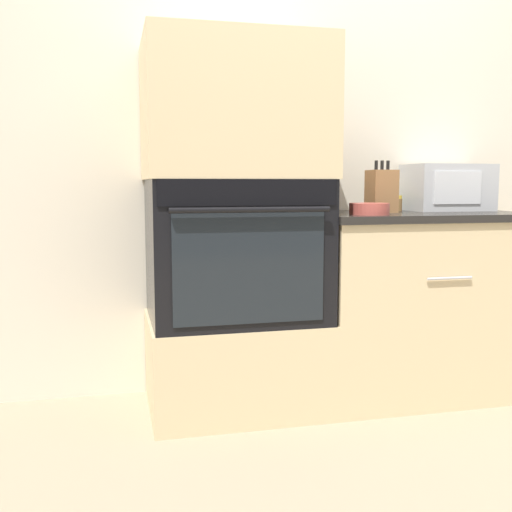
{
  "coord_description": "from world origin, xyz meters",
  "views": [
    {
      "loc": [
        -0.94,
        -2.37,
        1.04
      ],
      "look_at": [
        -0.32,
        0.21,
        0.72
      ],
      "focal_mm": 42.0,
      "sensor_mm": 36.0,
      "label": 1
    }
  ],
  "objects_px": {
    "bowl": "(369,209)",
    "condiment_jar_far": "(390,201)",
    "condiment_jar_mid": "(377,205)",
    "knife_block": "(381,191)",
    "condiment_jar_near": "(398,203)",
    "microwave": "(447,188)",
    "wall_oven": "(235,249)"
  },
  "relations": [
    {
      "from": "condiment_jar_far",
      "to": "condiment_jar_mid",
      "type": "bearing_deg",
      "value": -137.91
    },
    {
      "from": "condiment_jar_near",
      "to": "condiment_jar_far",
      "type": "height_order",
      "value": "condiment_jar_far"
    },
    {
      "from": "condiment_jar_mid",
      "to": "condiment_jar_far",
      "type": "distance_m",
      "value": 0.17
    },
    {
      "from": "bowl",
      "to": "condiment_jar_far",
      "type": "height_order",
      "value": "condiment_jar_far"
    },
    {
      "from": "wall_oven",
      "to": "microwave",
      "type": "relative_size",
      "value": 1.85
    },
    {
      "from": "knife_block",
      "to": "condiment_jar_mid",
      "type": "xyz_separation_m",
      "value": [
        0.03,
        0.11,
        -0.07
      ]
    },
    {
      "from": "wall_oven",
      "to": "knife_block",
      "type": "relative_size",
      "value": 3.11
    },
    {
      "from": "condiment_jar_far",
      "to": "knife_block",
      "type": "bearing_deg",
      "value": -125.33
    },
    {
      "from": "bowl",
      "to": "condiment_jar_far",
      "type": "xyz_separation_m",
      "value": [
        0.3,
        0.41,
        0.02
      ]
    },
    {
      "from": "wall_oven",
      "to": "condiment_jar_mid",
      "type": "distance_m",
      "value": 0.79
    },
    {
      "from": "bowl",
      "to": "condiment_jar_mid",
      "type": "relative_size",
      "value": 2.86
    },
    {
      "from": "microwave",
      "to": "bowl",
      "type": "bearing_deg",
      "value": -151.45
    },
    {
      "from": "condiment_jar_near",
      "to": "condiment_jar_far",
      "type": "distance_m",
      "value": 0.1
    },
    {
      "from": "bowl",
      "to": "knife_block",
      "type": "bearing_deg",
      "value": 52.03
    },
    {
      "from": "microwave",
      "to": "knife_block",
      "type": "bearing_deg",
      "value": -163.54
    },
    {
      "from": "bowl",
      "to": "microwave",
      "type": "bearing_deg",
      "value": 28.55
    },
    {
      "from": "microwave",
      "to": "bowl",
      "type": "xyz_separation_m",
      "value": [
        -0.58,
        -0.31,
        -0.09
      ]
    },
    {
      "from": "wall_oven",
      "to": "condiment_jar_far",
      "type": "bearing_deg",
      "value": 15.37
    },
    {
      "from": "knife_block",
      "to": "bowl",
      "type": "relative_size",
      "value": 1.39
    },
    {
      "from": "knife_block",
      "to": "bowl",
      "type": "distance_m",
      "value": 0.25
    },
    {
      "from": "microwave",
      "to": "condiment_jar_near",
      "type": "height_order",
      "value": "microwave"
    },
    {
      "from": "bowl",
      "to": "wall_oven",
      "type": "bearing_deg",
      "value": 164.27
    },
    {
      "from": "condiment_jar_far",
      "to": "wall_oven",
      "type": "bearing_deg",
      "value": -164.63
    },
    {
      "from": "knife_block",
      "to": "condiment_jar_far",
      "type": "relative_size",
      "value": 2.62
    },
    {
      "from": "knife_block",
      "to": "condiment_jar_near",
      "type": "bearing_deg",
      "value": 38.74
    },
    {
      "from": "microwave",
      "to": "condiment_jar_mid",
      "type": "height_order",
      "value": "microwave"
    },
    {
      "from": "condiment_jar_near",
      "to": "condiment_jar_far",
      "type": "bearing_deg",
      "value": 85.27
    },
    {
      "from": "microwave",
      "to": "wall_oven",
      "type": "bearing_deg",
      "value": -172.64
    },
    {
      "from": "wall_oven",
      "to": "bowl",
      "type": "bearing_deg",
      "value": -15.73
    },
    {
      "from": "knife_block",
      "to": "bowl",
      "type": "xyz_separation_m",
      "value": [
        -0.15,
        -0.19,
        -0.08
      ]
    },
    {
      "from": "bowl",
      "to": "condiment_jar_far",
      "type": "relative_size",
      "value": 1.88
    },
    {
      "from": "bowl",
      "to": "condiment_jar_near",
      "type": "relative_size",
      "value": 2.23
    }
  ]
}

